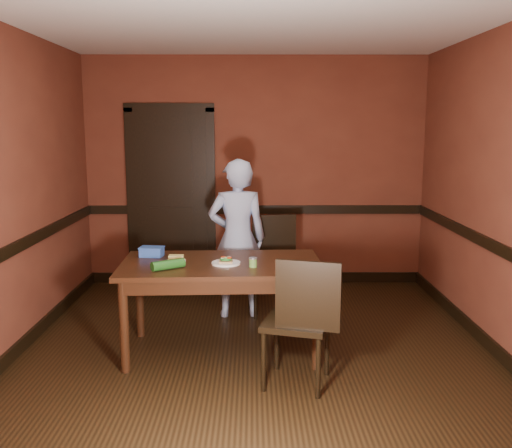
{
  "coord_description": "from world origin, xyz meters",
  "views": [
    {
      "loc": [
        -0.03,
        -4.53,
        1.89
      ],
      "look_at": [
        0.0,
        0.35,
        1.05
      ],
      "focal_mm": 40.0,
      "sensor_mm": 36.0,
      "label": 1
    }
  ],
  "objects_px": {
    "dining_table": "(222,307)",
    "cheese_saucer": "(176,259)",
    "chair_far": "(272,266)",
    "person": "(237,239)",
    "sandwich_plate": "(226,262)",
    "sauce_jar": "(253,262)",
    "chair_near": "(297,320)",
    "food_tub": "(152,252)"
  },
  "relations": [
    {
      "from": "cheese_saucer",
      "to": "food_tub",
      "type": "relative_size",
      "value": 0.74
    },
    {
      "from": "chair_near",
      "to": "sandwich_plate",
      "type": "distance_m",
      "value": 0.83
    },
    {
      "from": "dining_table",
      "to": "food_tub",
      "type": "relative_size",
      "value": 7.59
    },
    {
      "from": "person",
      "to": "food_tub",
      "type": "height_order",
      "value": "person"
    },
    {
      "from": "chair_far",
      "to": "person",
      "type": "distance_m",
      "value": 0.47
    },
    {
      "from": "dining_table",
      "to": "sandwich_plate",
      "type": "relative_size",
      "value": 7.02
    },
    {
      "from": "chair_near",
      "to": "food_tub",
      "type": "height_order",
      "value": "chair_near"
    },
    {
      "from": "chair_near",
      "to": "cheese_saucer",
      "type": "bearing_deg",
      "value": -17.9
    },
    {
      "from": "chair_near",
      "to": "sauce_jar",
      "type": "height_order",
      "value": "chair_near"
    },
    {
      "from": "dining_table",
      "to": "sauce_jar",
      "type": "bearing_deg",
      "value": -34.26
    },
    {
      "from": "sauce_jar",
      "to": "sandwich_plate",
      "type": "bearing_deg",
      "value": 154.49
    },
    {
      "from": "chair_far",
      "to": "sauce_jar",
      "type": "distance_m",
      "value": 1.25
    },
    {
      "from": "person",
      "to": "dining_table",
      "type": "bearing_deg",
      "value": 77.7
    },
    {
      "from": "chair_far",
      "to": "chair_near",
      "type": "height_order",
      "value": "same"
    },
    {
      "from": "chair_far",
      "to": "sauce_jar",
      "type": "bearing_deg",
      "value": -106.88
    },
    {
      "from": "sandwich_plate",
      "to": "sauce_jar",
      "type": "relative_size",
      "value": 3.01
    },
    {
      "from": "sauce_jar",
      "to": "cheese_saucer",
      "type": "distance_m",
      "value": 0.68
    },
    {
      "from": "dining_table",
      "to": "food_tub",
      "type": "height_order",
      "value": "food_tub"
    },
    {
      "from": "person",
      "to": "sandwich_plate",
      "type": "height_order",
      "value": "person"
    },
    {
      "from": "chair_near",
      "to": "sandwich_plate",
      "type": "xyz_separation_m",
      "value": [
        -0.54,
        0.55,
        0.3
      ]
    },
    {
      "from": "chair_far",
      "to": "food_tub",
      "type": "bearing_deg",
      "value": -150.35
    },
    {
      "from": "chair_near",
      "to": "person",
      "type": "xyz_separation_m",
      "value": [
        -0.47,
        1.54,
        0.3
      ]
    },
    {
      "from": "food_tub",
      "to": "chair_near",
      "type": "bearing_deg",
      "value": -26.92
    },
    {
      "from": "chair_near",
      "to": "sauce_jar",
      "type": "xyz_separation_m",
      "value": [
        -0.32,
        0.45,
        0.33
      ]
    },
    {
      "from": "sandwich_plate",
      "to": "cheese_saucer",
      "type": "height_order",
      "value": "sandwich_plate"
    },
    {
      "from": "dining_table",
      "to": "cheese_saucer",
      "type": "bearing_deg",
      "value": 171.53
    },
    {
      "from": "chair_near",
      "to": "dining_table",
      "type": "bearing_deg",
      "value": -30.14
    },
    {
      "from": "chair_far",
      "to": "sandwich_plate",
      "type": "distance_m",
      "value": 1.2
    },
    {
      "from": "person",
      "to": "food_tub",
      "type": "xyz_separation_m",
      "value": [
        -0.72,
        -0.72,
        0.03
      ]
    },
    {
      "from": "dining_table",
      "to": "chair_near",
      "type": "relative_size",
      "value": 1.69
    },
    {
      "from": "chair_far",
      "to": "person",
      "type": "relative_size",
      "value": 0.62
    },
    {
      "from": "sauce_jar",
      "to": "cheese_saucer",
      "type": "bearing_deg",
      "value": 162.17
    },
    {
      "from": "chair_near",
      "to": "cheese_saucer",
      "type": "distance_m",
      "value": 1.2
    },
    {
      "from": "chair_near",
      "to": "person",
      "type": "height_order",
      "value": "person"
    },
    {
      "from": "cheese_saucer",
      "to": "food_tub",
      "type": "distance_m",
      "value": 0.29
    },
    {
      "from": "sauce_jar",
      "to": "food_tub",
      "type": "bearing_deg",
      "value": 156.52
    },
    {
      "from": "sandwich_plate",
      "to": "food_tub",
      "type": "relative_size",
      "value": 1.08
    },
    {
      "from": "chair_far",
      "to": "person",
      "type": "height_order",
      "value": "person"
    },
    {
      "from": "person",
      "to": "cheese_saucer",
      "type": "bearing_deg",
      "value": 55.53
    },
    {
      "from": "chair_far",
      "to": "sauce_jar",
      "type": "height_order",
      "value": "chair_far"
    },
    {
      "from": "chair_far",
      "to": "food_tub",
      "type": "xyz_separation_m",
      "value": [
        -1.07,
        -0.81,
        0.33
      ]
    },
    {
      "from": "chair_near",
      "to": "sauce_jar",
      "type": "relative_size",
      "value": 12.53
    }
  ]
}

